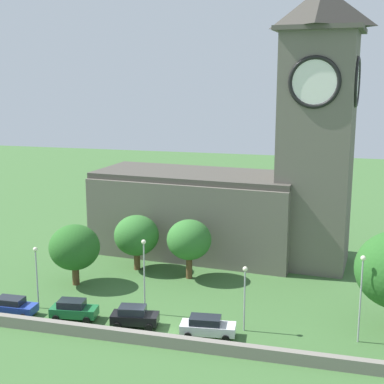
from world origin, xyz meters
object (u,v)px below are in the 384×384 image
at_px(car_black, 134,316).
at_px(tree_riverside_east, 137,235).
at_px(car_blue, 12,306).
at_px(tree_by_tower, 189,240).
at_px(church, 244,179).
at_px(tree_churchyard, 74,247).
at_px(streetlamp_west_mid, 36,267).
at_px(streetlamp_central, 144,265).
at_px(car_white, 207,326).
at_px(streetlamp_east_mid, 245,287).
at_px(car_green, 74,310).
at_px(streetlamp_east_end, 361,286).

height_order(car_black, tree_riverside_east, tree_riverside_east).
distance_m(car_blue, tree_by_tower, 19.63).
height_order(church, tree_churchyard, church).
distance_m(car_blue, streetlamp_west_mid, 4.22).
relative_size(car_blue, car_black, 1.02).
distance_m(streetlamp_central, tree_riverside_east, 12.49).
relative_size(streetlamp_west_mid, tree_churchyard, 0.93).
bearing_deg(tree_by_tower, car_white, -68.30).
height_order(church, tree_by_tower, church).
bearing_deg(streetlamp_west_mid, car_blue, -128.03).
height_order(church, streetlamp_east_mid, church).
height_order(streetlamp_east_mid, tree_riverside_east, tree_riverside_east).
relative_size(car_blue, tree_riverside_east, 0.70).
xyz_separation_m(church, streetlamp_east_mid, (3.66, -20.38, -5.76)).
xyz_separation_m(car_white, tree_churchyard, (-16.63, 8.17, 3.28)).
bearing_deg(car_blue, car_green, 5.76).
xyz_separation_m(car_blue, streetlamp_east_end, (31.50, 2.80, 4.21)).
relative_size(car_black, car_white, 0.90).
xyz_separation_m(church, streetlamp_east_end, (13.39, -19.95, -4.79)).
xyz_separation_m(streetlamp_east_mid, tree_churchyard, (-19.53, 6.28, 0.10)).
distance_m(car_white, streetlamp_east_mid, 4.70).
distance_m(car_blue, car_white, 18.88).
distance_m(car_green, tree_by_tower, 15.50).
height_order(car_blue, streetlamp_central, streetlamp_central).
xyz_separation_m(car_white, streetlamp_east_mid, (2.90, 1.89, 3.18)).
xyz_separation_m(church, streetlamp_west_mid, (-16.53, -20.72, -5.64)).
bearing_deg(tree_churchyard, tree_riverside_east, 52.85).
relative_size(car_green, car_white, 0.91).
bearing_deg(tree_riverside_east, tree_churchyard, -127.15).
xyz_separation_m(car_green, tree_by_tower, (7.55, 13.07, 3.51)).
height_order(car_white, streetlamp_west_mid, streetlamp_west_mid).
bearing_deg(car_white, car_green, 179.40).
bearing_deg(car_white, streetlamp_west_mid, 174.91).
bearing_deg(car_blue, church, 51.48).
xyz_separation_m(car_green, streetlamp_east_mid, (15.71, 1.75, 3.15)).
bearing_deg(church, streetlamp_central, -107.50).
bearing_deg(tree_riverside_east, church, 35.21).
bearing_deg(streetlamp_west_mid, tree_by_tower, 44.10).
height_order(car_blue, tree_riverside_east, tree_riverside_east).
xyz_separation_m(car_white, streetlamp_west_mid, (-17.29, 1.54, 3.30)).
height_order(streetlamp_west_mid, streetlamp_east_end, streetlamp_east_end).
xyz_separation_m(church, tree_by_tower, (-4.49, -9.06, -5.40)).
distance_m(streetlamp_east_mid, tree_by_tower, 13.95).
distance_m(streetlamp_west_mid, tree_churchyard, 6.66).
height_order(streetlamp_west_mid, tree_riverside_east, tree_riverside_east).
bearing_deg(streetlamp_west_mid, tree_churchyard, 84.26).
bearing_deg(car_green, tree_riverside_east, 86.37).
xyz_separation_m(tree_by_tower, tree_riverside_east, (-6.64, 1.20, -0.34)).
bearing_deg(car_green, tree_by_tower, 59.98).
bearing_deg(streetlamp_central, tree_churchyard, 152.25).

